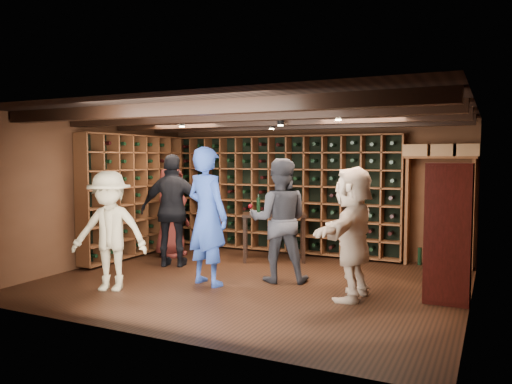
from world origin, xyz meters
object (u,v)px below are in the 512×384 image
at_px(man_grey_suit, 279,220).
at_px(guest_khaki, 110,231).
at_px(man_blue_shirt, 207,216).
at_px(guest_red_floral, 171,212).
at_px(guest_woman_black, 173,210).
at_px(tasting_table, 274,219).
at_px(display_cabinet, 448,235).
at_px(guest_beige, 353,233).

relative_size(man_grey_suit, guest_khaki, 1.10).
xyz_separation_m(man_blue_shirt, guest_khaki, (-1.06, -0.85, -0.17)).
relative_size(guest_red_floral, guest_woman_black, 0.87).
xyz_separation_m(man_grey_suit, tasting_table, (-0.67, 1.33, -0.17)).
relative_size(man_blue_shirt, guest_woman_black, 1.05).
xyz_separation_m(guest_red_floral, tasting_table, (1.90, 0.44, -0.08)).
relative_size(guest_woman_black, tasting_table, 1.52).
height_order(guest_woman_black, guest_khaki, guest_woman_black).
height_order(display_cabinet, guest_beige, display_cabinet).
xyz_separation_m(man_grey_suit, guest_khaki, (-1.93, -1.49, -0.09)).
xyz_separation_m(guest_woman_black, tasting_table, (1.35, 1.16, -0.20)).
relative_size(guest_woman_black, guest_beige, 1.10).
height_order(guest_red_floral, guest_khaki, guest_red_floral).
height_order(guest_khaki, guest_beige, guest_beige).
xyz_separation_m(guest_red_floral, guest_beige, (3.79, -1.31, 0.03)).
distance_m(man_grey_suit, tasting_table, 1.49).
relative_size(guest_red_floral, guest_beige, 0.96).
height_order(man_grey_suit, guest_red_floral, man_grey_suit).
distance_m(man_blue_shirt, guest_khaki, 1.37).
bearing_deg(display_cabinet, man_grey_suit, 179.28).
relative_size(man_grey_suit, guest_woman_black, 0.96).
relative_size(guest_beige, tasting_table, 1.38).
bearing_deg(tasting_table, guest_khaki, -138.13).
relative_size(guest_red_floral, tasting_table, 1.33).
bearing_deg(man_blue_shirt, display_cabinet, -153.94).
height_order(man_grey_suit, tasting_table, man_grey_suit).
distance_m(display_cabinet, tasting_table, 3.32).
relative_size(display_cabinet, man_blue_shirt, 0.87).
distance_m(display_cabinet, man_grey_suit, 2.36).
distance_m(guest_woman_black, guest_beige, 3.30).
distance_m(man_blue_shirt, man_grey_suit, 1.08).
height_order(display_cabinet, man_grey_suit, man_grey_suit).
distance_m(display_cabinet, guest_woman_black, 4.38).
xyz_separation_m(man_blue_shirt, guest_red_floral, (-1.71, 1.52, -0.17)).
bearing_deg(guest_woman_black, man_grey_suit, 155.35).
distance_m(display_cabinet, man_blue_shirt, 3.28).
height_order(man_blue_shirt, man_grey_suit, man_blue_shirt).
relative_size(display_cabinet, tasting_table, 1.39).
height_order(display_cabinet, guest_red_floral, display_cabinet).
relative_size(man_grey_suit, tasting_table, 1.46).
height_order(man_grey_suit, guest_woman_black, guest_woman_black).
distance_m(man_grey_suit, guest_khaki, 2.44).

